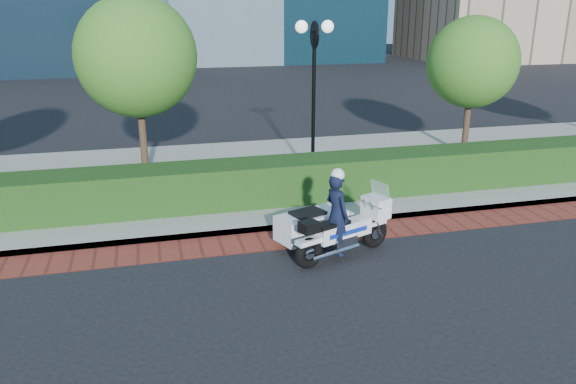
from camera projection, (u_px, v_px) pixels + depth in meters
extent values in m
plane|color=black|center=(341.00, 266.00, 10.70)|extent=(120.00, 120.00, 0.00)
cube|color=maroon|center=(318.00, 236.00, 12.08)|extent=(60.00, 1.00, 0.01)
cube|color=gray|center=(271.00, 175.00, 16.19)|extent=(60.00, 8.00, 0.15)
cube|color=#183210|center=(293.00, 179.00, 13.80)|extent=(18.00, 1.20, 1.00)
cylinder|color=black|center=(313.00, 172.00, 15.62)|extent=(0.30, 0.30, 0.30)
cylinder|color=black|center=(313.00, 106.00, 15.03)|extent=(0.10, 0.10, 3.70)
cylinder|color=black|center=(314.00, 35.00, 14.45)|extent=(0.04, 0.70, 0.70)
sphere|color=white|center=(301.00, 27.00, 14.30)|extent=(0.32, 0.32, 0.32)
sphere|color=white|center=(328.00, 26.00, 14.47)|extent=(0.32, 0.32, 0.32)
cylinder|color=#332319|center=(143.00, 138.00, 15.46)|extent=(0.20, 0.20, 2.17)
sphere|color=#24701C|center=(136.00, 56.00, 14.76)|extent=(3.20, 3.20, 3.20)
cylinder|color=#332319|center=(466.00, 125.00, 17.86)|extent=(0.20, 0.20, 1.92)
sphere|color=#24701C|center=(473.00, 62.00, 17.24)|extent=(2.80, 2.80, 2.80)
torus|color=black|center=(309.00, 253.00, 10.51)|extent=(0.64, 0.39, 0.61)
torus|color=black|center=(375.00, 233.00, 11.42)|extent=(0.64, 0.39, 0.61)
cube|color=silver|center=(343.00, 230.00, 10.88)|extent=(1.24, 0.70, 0.32)
cube|color=silver|center=(341.00, 241.00, 10.93)|extent=(0.61, 0.53, 0.26)
cube|color=silver|center=(376.00, 207.00, 11.24)|extent=(0.53, 0.61, 0.42)
cube|color=silver|center=(380.00, 191.00, 11.18)|extent=(0.27, 0.48, 0.37)
cube|color=black|center=(333.00, 224.00, 10.67)|extent=(0.75, 0.50, 0.09)
cube|color=black|center=(309.00, 227.00, 10.34)|extent=(0.41, 0.39, 0.20)
cube|color=silver|center=(311.00, 225.00, 11.43)|extent=(1.58, 1.11, 0.51)
cube|color=black|center=(308.00, 213.00, 11.29)|extent=(0.77, 0.66, 0.07)
torus|color=black|center=(295.00, 230.00, 11.80)|extent=(0.49, 0.30, 0.47)
imported|color=black|center=(337.00, 214.00, 10.66)|extent=(0.56, 0.68, 1.60)
sphere|color=white|center=(338.00, 175.00, 10.42)|extent=(0.26, 0.26, 0.26)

